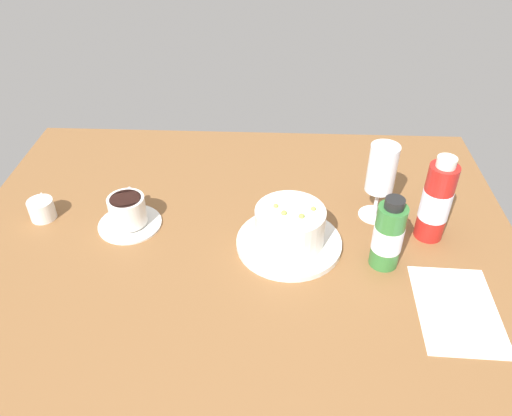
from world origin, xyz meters
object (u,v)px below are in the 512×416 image
(cutlery_setting, at_px, (457,307))
(wine_glass, at_px, (381,172))
(coffee_cup, at_px, (128,213))
(sauce_bottle_red, at_px, (436,202))
(creamer_jug, at_px, (42,209))
(sauce_bottle_green, at_px, (388,235))
(porridge_bowl, at_px, (290,229))

(cutlery_setting, bearing_deg, wine_glass, 112.59)
(coffee_cup, xyz_separation_m, sauce_bottle_red, (0.60, -0.01, 0.05))
(creamer_jug, height_order, sauce_bottle_red, sauce_bottle_red)
(cutlery_setting, distance_m, wine_glass, 0.29)
(creamer_jug, bearing_deg, sauce_bottle_red, -1.59)
(coffee_cup, relative_size, wine_glass, 0.78)
(creamer_jug, xyz_separation_m, sauce_bottle_green, (0.68, -0.11, 0.04))
(creamer_jug, bearing_deg, cutlery_setting, -15.03)
(porridge_bowl, relative_size, wine_glass, 1.23)
(coffee_cup, bearing_deg, porridge_bowl, -8.67)
(porridge_bowl, distance_m, creamer_jug, 0.51)
(cutlery_setting, xyz_separation_m, coffee_cup, (-0.60, 0.20, 0.03))
(sauce_bottle_red, bearing_deg, wine_glass, 148.40)
(sauce_bottle_red, bearing_deg, sauce_bottle_green, -140.12)
(porridge_bowl, relative_size, sauce_bottle_green, 1.39)
(wine_glass, distance_m, sauce_bottle_green, 0.15)
(cutlery_setting, height_order, wine_glass, wine_glass)
(sauce_bottle_red, distance_m, sauce_bottle_green, 0.13)
(wine_glass, bearing_deg, creamer_jug, -176.82)
(sauce_bottle_red, height_order, sauce_bottle_green, sauce_bottle_red)
(coffee_cup, height_order, sauce_bottle_green, sauce_bottle_green)
(cutlery_setting, relative_size, sauce_bottle_red, 1.12)
(coffee_cup, height_order, sauce_bottle_red, sauce_bottle_red)
(porridge_bowl, xyz_separation_m, coffee_cup, (-0.32, 0.05, -0.01))
(coffee_cup, distance_m, sauce_bottle_green, 0.51)
(cutlery_setting, xyz_separation_m, creamer_jug, (-0.79, 0.21, 0.02))
(coffee_cup, relative_size, sauce_bottle_green, 0.88)
(porridge_bowl, distance_m, cutlery_setting, 0.32)
(creamer_jug, xyz_separation_m, wine_glass, (0.68, 0.04, 0.08))
(cutlery_setting, height_order, coffee_cup, coffee_cup)
(wine_glass, bearing_deg, cutlery_setting, -67.41)
(porridge_bowl, xyz_separation_m, sauce_bottle_red, (0.28, 0.04, 0.04))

